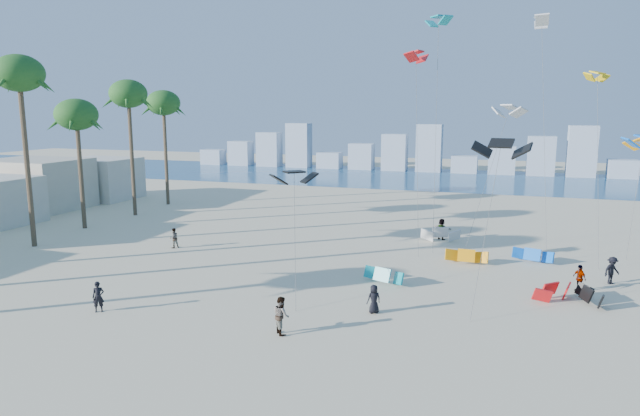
% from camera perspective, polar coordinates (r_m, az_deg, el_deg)
% --- Properties ---
extents(ground, '(220.00, 220.00, 0.00)m').
position_cam_1_polar(ground, '(25.49, -18.85, -15.71)').
color(ground, beige).
rests_on(ground, ground).
extents(ocean, '(220.00, 220.00, 0.00)m').
position_cam_1_polar(ocean, '(91.81, 9.38, 3.10)').
color(ocean, navy).
rests_on(ocean, ground).
extents(kitesurfer_near, '(0.74, 0.69, 1.69)m').
position_cam_1_polar(kitesurfer_near, '(32.79, -21.82, -8.47)').
color(kitesurfer_near, black).
rests_on(kitesurfer_near, ground).
extents(kitesurfer_mid, '(1.14, 1.16, 1.88)m').
position_cam_1_polar(kitesurfer_mid, '(27.72, -3.99, -10.92)').
color(kitesurfer_mid, gray).
rests_on(kitesurfer_mid, ground).
extents(kitesurfers_far, '(35.63, 19.87, 1.92)m').
position_cam_1_polar(kitesurfers_far, '(40.67, 14.84, -4.52)').
color(kitesurfers_far, black).
rests_on(kitesurfers_far, ground).
extents(grounded_kites, '(14.34, 15.65, 1.05)m').
position_cam_1_polar(grounded_kites, '(40.16, 16.20, -5.35)').
color(grounded_kites, '#0C8D9B').
rests_on(grounded_kites, ground).
extents(flying_kites, '(25.93, 24.92, 18.59)m').
position_cam_1_polar(flying_kites, '(41.32, 19.61, 10.61)').
color(flying_kites, black).
rests_on(flying_kites, ground).
extents(palm_row, '(5.47, 44.80, 15.43)m').
position_cam_1_polar(palm_row, '(49.91, -28.71, 9.85)').
color(palm_row, brown).
rests_on(palm_row, ground).
extents(distant_skyline, '(85.00, 3.00, 8.40)m').
position_cam_1_polar(distant_skyline, '(101.53, 9.68, 5.49)').
color(distant_skyline, '#9EADBF').
rests_on(distant_skyline, ground).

